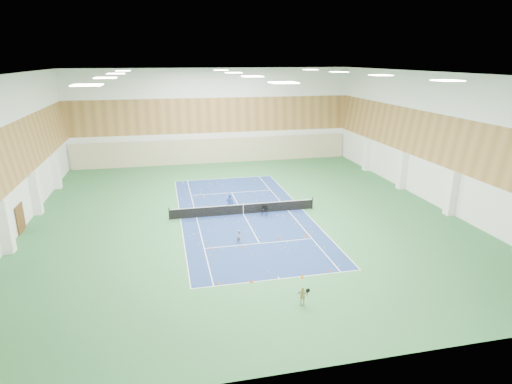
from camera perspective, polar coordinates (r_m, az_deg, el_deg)
ground at (r=37.80m, az=-1.70°, el=-2.97°), size 40.00×40.00×0.00m
room_shell at (r=36.14m, az=-1.79°, el=5.98°), size 36.00×40.00×12.00m
wood_cladding at (r=35.80m, az=-1.82°, el=9.12°), size 36.00×40.00×8.00m
ceiling_light_grid at (r=35.44m, az=-1.88°, el=15.40°), size 21.40×25.40×0.06m
court_surface at (r=37.80m, az=-1.70°, el=-2.96°), size 10.97×23.77×0.01m
tennis_balls_scatter at (r=37.78m, az=-1.70°, el=-2.90°), size 10.57×22.77×0.07m
tennis_net at (r=37.61m, az=-1.71°, el=-2.18°), size 12.80×0.10×1.10m
back_curtain at (r=56.16m, az=-5.54°, el=5.49°), size 35.40×0.16×3.20m
door_left_b at (r=38.55m, az=-28.91°, el=-3.09°), size 0.08×1.80×2.20m
coach at (r=37.89m, az=-3.50°, el=-1.52°), size 0.75×0.63×1.77m
child_court at (r=31.94m, az=-2.22°, el=-5.96°), size 0.62×0.61×1.01m
child_apron at (r=24.57m, az=6.20°, el=-13.62°), size 0.71×0.51×1.11m
ball_cart at (r=37.25m, az=1.16°, el=-2.56°), size 0.67×0.67×0.87m
cone_svc_a at (r=31.20m, az=-5.88°, el=-7.46°), size 0.17×0.17×0.19m
cone_svc_b at (r=31.34m, az=-1.69°, el=-7.24°), size 0.18×0.18×0.19m
cone_svc_c at (r=32.76m, az=3.07°, el=-6.12°), size 0.19×0.19×0.21m
cone_svc_d at (r=33.47m, az=6.83°, el=-5.65°), size 0.22×0.22×0.25m
cone_base_a at (r=26.73m, az=-5.08°, el=-11.95°), size 0.18×0.18×0.20m
cone_base_b at (r=26.83m, az=-0.58°, el=-11.73°), size 0.21×0.21×0.23m
cone_base_c at (r=27.47m, az=6.21°, el=-11.08°), size 0.22×0.22×0.25m
cone_base_d at (r=28.47m, az=9.78°, el=-10.20°), size 0.18×0.18×0.20m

